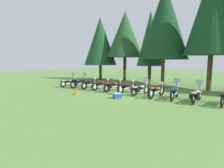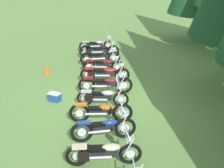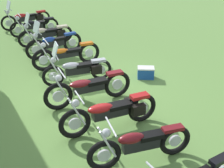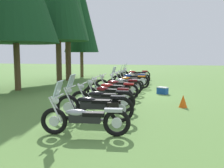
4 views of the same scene
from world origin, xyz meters
The scene contains 16 objects.
ground_plane centered at (0.00, 0.00, 0.00)m, with size 80.00×80.00×0.00m, color #608C42.
motorcycle_0 centered at (-7.16, -0.64, 0.44)m, with size 0.69×2.23×1.35m.
motorcycle_1 centered at (-5.78, -0.46, 0.49)m, with size 0.68×2.41×1.40m.
motorcycle_2 centered at (-4.55, -0.30, 0.45)m, with size 0.70×2.28×1.02m.
motorcycle_3 centered at (-3.24, -0.10, 0.44)m, with size 0.64×2.19×1.00m.
motorcycle_4 centered at (-1.97, -0.03, 0.46)m, with size 0.61×2.42×1.02m.
motorcycle_5 centered at (-0.64, 0.08, 0.47)m, with size 0.69×2.44×1.04m.
motorcycle_6 centered at (0.64, -0.04, 0.46)m, with size 0.73×2.15×1.34m.
motorcycle_7 centered at (1.96, -0.02, 0.45)m, with size 0.77×2.37×1.04m.
motorcycle_8 centered at (3.16, 0.14, 0.48)m, with size 0.76×2.21×1.39m.
motorcycle_9 centered at (4.53, 0.13, 0.47)m, with size 0.74×2.27×1.36m.
motorcycle_10 centered at (5.93, 0.38, 0.46)m, with size 0.67×2.18×1.01m.
motorcycle_11 centered at (7.31, 0.51, 0.48)m, with size 0.84×2.40×1.37m.
pine_tree_6 centered at (8.70, 5.69, 5.43)m, with size 3.09×3.09×8.63m.
picnic_cooler centered at (0.15, -2.09, 0.18)m, with size 0.52×0.61×0.36m.
traffic_cone centered at (-3.04, -3.05, 0.24)m, with size 0.32×0.32×0.48m, color #EA590F.
Camera 4 is at (-12.82, -2.86, 1.96)m, focal length 40.45 mm.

